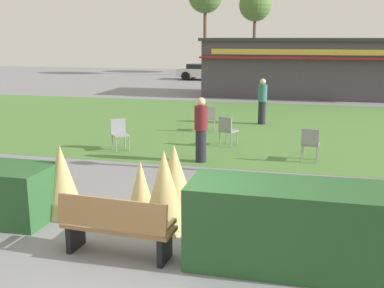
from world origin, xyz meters
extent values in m
plane|color=slate|center=(0.00, 0.00, 0.00)|extent=(80.00, 80.00, 0.00)
cube|color=#4C7A38|center=(0.00, 11.08, 0.00)|extent=(36.00, 12.00, 0.01)
cube|color=#9E7547|center=(-0.64, 0.05, 0.45)|extent=(1.73, 0.59, 0.06)
cube|color=#9E7547|center=(-0.65, -0.17, 0.73)|extent=(1.70, 0.24, 0.44)
cube|color=black|center=(-1.37, 0.10, 0.23)|extent=(0.11, 0.44, 0.45)
cube|color=black|center=(0.09, 0.00, 0.23)|extent=(0.11, 0.44, 0.45)
cube|color=#9E7547|center=(-1.45, 0.10, 0.57)|extent=(0.09, 0.44, 0.06)
cube|color=#9E7547|center=(0.17, 0.00, 0.57)|extent=(0.09, 0.44, 0.06)
cube|color=#28562B|center=(1.76, 0.30, 0.60)|extent=(2.71, 1.10, 1.20)
cone|color=tan|center=(-0.25, 1.10, 0.70)|extent=(0.78, 0.78, 1.39)
cone|color=tan|center=(-0.34, 2.03, 0.64)|extent=(0.80, 0.80, 1.27)
cone|color=tan|center=(-2.27, 1.36, 0.65)|extent=(0.78, 0.78, 1.31)
cone|color=tan|center=(-0.88, 1.70, 0.51)|extent=(0.53, 0.53, 1.02)
cylinder|color=#2D4233|center=(-2.60, 1.36, 0.42)|extent=(0.52, 0.52, 0.84)
cube|color=#47424C|center=(1.94, 20.48, 1.48)|extent=(10.93, 3.77, 2.96)
cube|color=#333338|center=(1.94, 20.48, 3.04)|extent=(11.23, 4.07, 0.16)
cube|color=maroon|center=(1.94, 18.42, 2.13)|extent=(11.03, 0.36, 0.08)
cube|color=#D8CC4C|center=(1.94, 18.58, 2.43)|extent=(9.84, 0.04, 0.28)
cube|color=gray|center=(-0.23, 7.59, 0.45)|extent=(0.57, 0.57, 0.04)
cube|color=gray|center=(-0.30, 7.40, 0.67)|extent=(0.42, 0.20, 0.44)
cylinder|color=gray|center=(0.02, 7.69, 0.23)|extent=(0.03, 0.03, 0.45)
cylinder|color=gray|center=(-0.33, 7.84, 0.23)|extent=(0.03, 0.03, 0.45)
cylinder|color=gray|center=(-0.12, 7.34, 0.23)|extent=(0.03, 0.03, 0.45)
cylinder|color=gray|center=(-0.48, 7.48, 0.23)|extent=(0.03, 0.03, 0.45)
cube|color=gray|center=(-1.24, 9.59, 0.45)|extent=(0.51, 0.51, 0.04)
cube|color=gray|center=(-1.20, 9.40, 0.67)|extent=(0.44, 0.12, 0.44)
cylinder|color=gray|center=(-1.09, 9.82, 0.23)|extent=(0.03, 0.03, 0.45)
cylinder|color=gray|center=(-1.46, 9.75, 0.23)|extent=(0.03, 0.03, 0.45)
cylinder|color=gray|center=(-1.02, 9.44, 0.23)|extent=(0.03, 0.03, 0.45)
cylinder|color=gray|center=(-1.39, 9.37, 0.23)|extent=(0.03, 0.03, 0.45)
cube|color=gray|center=(-3.14, 6.26, 0.45)|extent=(0.62, 0.62, 0.04)
cube|color=gray|center=(-3.27, 6.41, 0.67)|extent=(0.37, 0.31, 0.44)
cylinder|color=gray|center=(-3.16, 5.99, 0.23)|extent=(0.03, 0.03, 0.45)
cylinder|color=gray|center=(-2.87, 6.23, 0.23)|extent=(0.03, 0.03, 0.45)
cylinder|color=gray|center=(-3.41, 6.28, 0.23)|extent=(0.03, 0.03, 0.45)
cylinder|color=gray|center=(-3.11, 6.53, 0.23)|extent=(0.03, 0.03, 0.45)
cube|color=gray|center=(2.14, 6.33, 0.45)|extent=(0.49, 0.49, 0.04)
cube|color=gray|center=(2.12, 6.14, 0.67)|extent=(0.44, 0.09, 0.44)
cylinder|color=gray|center=(2.36, 6.50, 0.23)|extent=(0.03, 0.03, 0.45)
cylinder|color=gray|center=(1.98, 6.54, 0.23)|extent=(0.03, 0.03, 0.45)
cylinder|color=gray|center=(2.31, 6.12, 0.23)|extent=(0.03, 0.03, 0.45)
cylinder|color=gray|center=(1.93, 6.17, 0.23)|extent=(0.03, 0.03, 0.45)
cylinder|color=#23232D|center=(0.40, 11.38, 0.42)|extent=(0.28, 0.28, 0.85)
cylinder|color=#336B66|center=(0.40, 11.38, 1.16)|extent=(0.34, 0.34, 0.62)
sphere|color=beige|center=(0.40, 11.38, 1.58)|extent=(0.22, 0.22, 0.22)
cylinder|color=#23232D|center=(-0.62, 5.56, 0.42)|extent=(0.28, 0.28, 0.85)
cylinder|color=maroon|center=(-0.62, 5.56, 1.16)|extent=(0.34, 0.34, 0.62)
sphere|color=beige|center=(-0.62, 5.56, 1.58)|extent=(0.22, 0.22, 0.22)
cube|color=silver|center=(-5.45, 28.83, 0.55)|extent=(4.32, 2.10, 0.60)
cube|color=black|center=(-5.60, 28.84, 0.98)|extent=(2.42, 1.75, 0.44)
cylinder|color=black|center=(-4.08, 29.65, 0.32)|extent=(0.65, 0.27, 0.64)
cylinder|color=black|center=(-4.22, 27.81, 0.32)|extent=(0.65, 0.27, 0.64)
cylinder|color=black|center=(-6.68, 29.84, 0.32)|extent=(0.65, 0.27, 0.64)
cylinder|color=black|center=(-6.81, 28.00, 0.32)|extent=(0.65, 0.27, 0.64)
cube|color=#B7BABF|center=(-0.09, 28.83, 0.55)|extent=(4.35, 2.20, 0.60)
cube|color=black|center=(-0.24, 28.84, 0.98)|extent=(2.45, 1.80, 0.44)
cylinder|color=black|center=(1.30, 29.62, 0.32)|extent=(0.66, 0.28, 0.64)
cylinder|color=black|center=(1.12, 27.78, 0.32)|extent=(0.66, 0.28, 0.64)
cylinder|color=black|center=(-1.29, 29.87, 0.32)|extent=(0.66, 0.28, 0.64)
cylinder|color=black|center=(-1.47, 28.04, 0.32)|extent=(0.66, 0.28, 0.64)
cylinder|color=brown|center=(-2.69, 36.14, 2.38)|extent=(0.28, 0.28, 4.76)
sphere|color=#4C7233|center=(-2.69, 36.14, 5.86)|extent=(2.80, 2.80, 2.80)
cylinder|color=brown|center=(-6.45, 33.09, 2.67)|extent=(0.28, 0.28, 5.35)
camera|label=1|loc=(1.95, -5.98, 3.19)|focal=43.83mm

